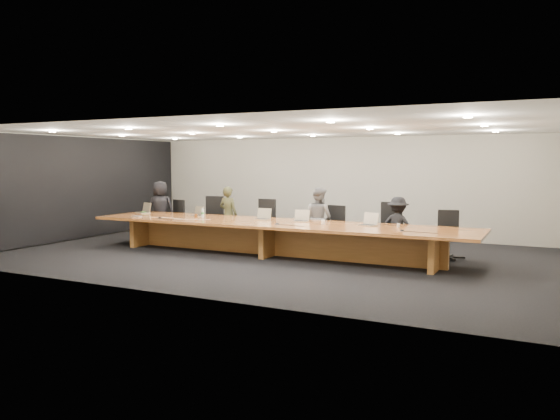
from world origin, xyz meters
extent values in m
plane|color=black|center=(0.00, 0.00, 0.00)|extent=(12.00, 12.00, 0.00)
cube|color=beige|center=(0.00, 4.00, 1.40)|extent=(12.00, 0.02, 2.80)
cube|color=black|center=(-5.94, 0.00, 1.37)|extent=(0.08, 7.84, 2.74)
cube|color=brown|center=(0.00, 0.00, 0.72)|extent=(9.00, 1.80, 0.06)
cube|color=brown|center=(0.00, 0.00, 0.34)|extent=(7.65, 0.15, 0.69)
cube|color=brown|center=(-3.60, 0.00, 0.34)|extent=(0.12, 1.26, 0.69)
cube|color=brown|center=(0.00, 0.00, 0.34)|extent=(0.12, 1.26, 0.69)
cube|color=brown|center=(3.60, 0.00, 0.34)|extent=(0.12, 1.26, 0.69)
imported|color=black|center=(-4.14, 1.16, 0.79)|extent=(0.89, 0.73, 1.58)
imported|color=#33331C|center=(-1.95, 1.19, 0.73)|extent=(0.56, 0.39, 1.47)
imported|color=slate|center=(0.61, 1.16, 0.75)|extent=(0.88, 0.78, 1.50)
imported|color=black|center=(2.53, 1.12, 0.66)|extent=(0.89, 0.55, 1.33)
cylinder|color=silver|center=(-2.03, 0.14, 0.86)|extent=(0.09, 0.09, 0.21)
cylinder|color=brown|center=(-2.18, 0.08, 0.80)|extent=(0.09, 0.09, 0.09)
cone|color=white|center=(1.15, 0.09, 0.80)|extent=(0.09, 0.09, 0.09)
cone|color=silver|center=(2.75, 0.28, 0.79)|extent=(0.08, 0.08, 0.08)
cube|color=silver|center=(-4.10, 0.40, 0.76)|extent=(0.23, 0.20, 0.01)
cube|color=#4DC534|center=(-4.08, 0.38, 0.77)|extent=(0.15, 0.10, 0.02)
cube|color=silver|center=(-3.55, -0.48, 0.76)|extent=(0.21, 0.16, 0.03)
cone|color=black|center=(-2.83, -0.51, 0.76)|extent=(0.15, 0.15, 0.03)
cone|color=black|center=(0.27, -0.38, 0.77)|extent=(0.13, 0.13, 0.03)
cone|color=black|center=(2.97, -0.30, 0.76)|extent=(0.12, 0.12, 0.03)
camera|label=1|loc=(5.57, -10.84, 2.10)|focal=35.00mm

